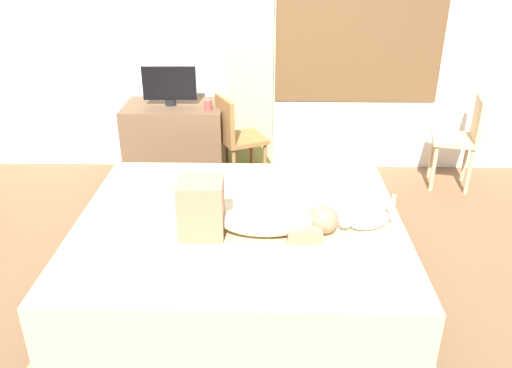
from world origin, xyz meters
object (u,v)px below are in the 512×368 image
desk (176,143)px  chair_by_desk (236,135)px  cat (366,220)px  tv_monitor (169,85)px  cup (208,105)px  bed (240,255)px  person_lying (250,216)px  chair_spare (463,135)px

desk → chair_by_desk: 0.60m
cat → desk: 2.33m
tv_monitor → cat: bearing=-50.9°
cup → bed: bearing=-77.3°
person_lying → chair_spare: bearing=43.5°
bed → cup: size_ratio=23.40×
cat → tv_monitor: (-1.47, 1.81, 0.33)m
tv_monitor → chair_spare: 2.68m
cat → chair_spare: bearing=55.6°
cup → chair_spare: chair_spare is taller
person_lying → cup: 1.78m
cup → chair_spare: size_ratio=0.10×
desk → chair_spare: (2.62, -0.10, 0.14)m
bed → cup: bearing=102.7°
desk → tv_monitor: size_ratio=1.87×
desk → chair_by_desk: bearing=-14.0°
person_lying → chair_spare: person_lying is taller
tv_monitor → cup: 0.40m
bed → person_lying: 0.42m
tv_monitor → chair_by_desk: bearing=-13.5°
chair_spare → chair_by_desk: bearing=-178.8°
person_lying → tv_monitor: size_ratio=1.95×
bed → cat: cat is taller
chair_by_desk → chair_spare: 2.05m
person_lying → tv_monitor: 2.04m
desk → chair_spare: chair_spare is taller
bed → cup: cup is taller
person_lying → chair_by_desk: size_ratio=1.09×
chair_spare → cat: bearing=-124.4°
chair_spare → desk: bearing=177.8°
person_lying → chair_by_desk: bearing=96.2°
person_lying → cat: person_lying is taller
chair_spare → cup: bearing=-178.9°
desk → cat: bearing=-51.3°
cat → desk: size_ratio=0.39×
chair_by_desk → bed: bearing=-85.8°
cat → chair_by_desk: chair_by_desk is taller
bed → chair_spare: 2.53m
bed → cat: (0.77, -0.11, 0.33)m
bed → chair_by_desk: 1.59m
tv_monitor → cup: tv_monitor is taller
bed → person_lying: person_lying is taller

